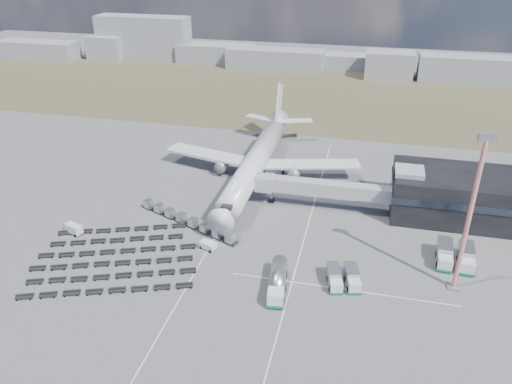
# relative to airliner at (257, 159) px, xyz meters

# --- Properties ---
(ground) EXTENTS (420.00, 420.00, 0.00)m
(ground) POSITION_rel_airliner_xyz_m (0.00, -32.38, -5.29)
(ground) COLOR #565659
(ground) RESTS_ON ground
(grass_strip) EXTENTS (420.00, 90.00, 0.01)m
(grass_strip) POSITION_rel_airliner_xyz_m (0.00, 77.62, -5.29)
(grass_strip) COLOR #4A402C
(grass_strip) RESTS_ON ground
(lane_markings) EXTENTS (47.12, 110.00, 0.01)m
(lane_markings) POSITION_rel_airliner_xyz_m (9.77, -29.38, -5.29)
(lane_markings) COLOR silver
(lane_markings) RESTS_ON ground
(terminal) EXTENTS (30.40, 16.40, 11.00)m
(terminal) POSITION_rel_airliner_xyz_m (47.77, -8.41, -0.04)
(terminal) COLOR black
(terminal) RESTS_ON ground
(jet_bridge) EXTENTS (30.30, 3.80, 7.05)m
(jet_bridge) POSITION_rel_airliner_xyz_m (15.90, -11.95, -0.24)
(jet_bridge) COLOR #939399
(jet_bridge) RESTS_ON ground
(airliner) EXTENTS (51.59, 64.53, 17.62)m
(airliner) POSITION_rel_airliner_xyz_m (0.00, 0.00, 0.00)
(airliner) COLOR silver
(airliner) RESTS_ON ground
(skyline) EXTENTS (297.95, 26.43, 20.34)m
(skyline) POSITION_rel_airliner_xyz_m (-17.39, 116.71, 1.48)
(skyline) COLOR gray
(skyline) RESTS_ON ground
(fuel_tanker) EXTENTS (4.15, 11.42, 3.61)m
(fuel_tanker) POSITION_rel_airliner_xyz_m (13.81, -43.07, -3.49)
(fuel_tanker) COLOR silver
(fuel_tanker) RESTS_ON ground
(pushback_tug) EXTENTS (3.80, 2.91, 1.50)m
(pushback_tug) POSITION_rel_airliner_xyz_m (-2.02, -33.73, -4.54)
(pushback_tug) COLOR silver
(pushback_tug) RESTS_ON ground
(utility_van) EXTENTS (4.25, 3.00, 2.11)m
(utility_van) POSITION_rel_airliner_xyz_m (-31.06, -34.74, -4.24)
(utility_van) COLOR silver
(utility_van) RESTS_ON ground
(catering_truck) EXTENTS (4.02, 6.76, 2.90)m
(catering_truck) POSITION_rel_airliner_xyz_m (4.33, 1.78, -3.81)
(catering_truck) COLOR silver
(catering_truck) RESTS_ON ground
(service_trucks_near) EXTENTS (6.78, 7.56, 2.61)m
(service_trucks_near) POSITION_rel_airliner_xyz_m (24.91, -38.91, -3.88)
(service_trucks_near) COLOR silver
(service_trucks_near) RESTS_ON ground
(service_trucks_far) EXTENTS (6.98, 8.21, 3.17)m
(service_trucks_far) POSITION_rel_airliner_xyz_m (44.93, -27.59, -3.57)
(service_trucks_far) COLOR silver
(service_trucks_far) RESTS_ON ground
(uld_row) EXTENTS (25.44, 12.46, 1.83)m
(uld_row) POSITION_rel_airliner_xyz_m (-9.32, -25.98, -4.20)
(uld_row) COLOR black
(uld_row) RESTS_ON ground
(baggage_dollies) EXTENTS (35.10, 30.76, 0.70)m
(baggage_dollies) POSITION_rel_airliner_xyz_m (-18.64, -41.41, -4.94)
(baggage_dollies) COLOR black
(baggage_dollies) RESTS_ON ground
(floodlight_mast) EXTENTS (2.73, 2.23, 28.91)m
(floodlight_mast) POSITION_rel_airliner_xyz_m (44.06, -35.26, 9.20)
(floodlight_mast) COLOR red
(floodlight_mast) RESTS_ON ground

